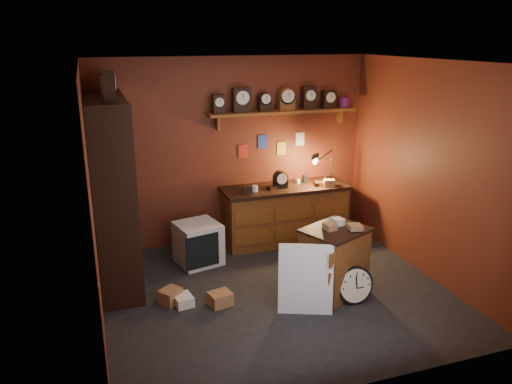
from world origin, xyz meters
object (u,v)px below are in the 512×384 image
object	(u,v)px
low_cabinet	(334,258)
big_round_clock	(355,285)
shelving_unit	(109,185)
workbench	(285,211)

from	to	relation	value
low_cabinet	big_round_clock	world-z (taller)	low_cabinet
shelving_unit	big_round_clock	distance (m)	3.13
shelving_unit	workbench	xyz separation A→B (m)	(2.48, 0.49, -0.78)
workbench	low_cabinet	world-z (taller)	workbench
workbench	big_round_clock	bearing A→B (deg)	-87.81
shelving_unit	workbench	distance (m)	2.65
shelving_unit	low_cabinet	size ratio (longest dim) A/B	2.86
shelving_unit	low_cabinet	world-z (taller)	shelving_unit
workbench	big_round_clock	distance (m)	1.99
low_cabinet	big_round_clock	bearing A→B (deg)	-94.85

